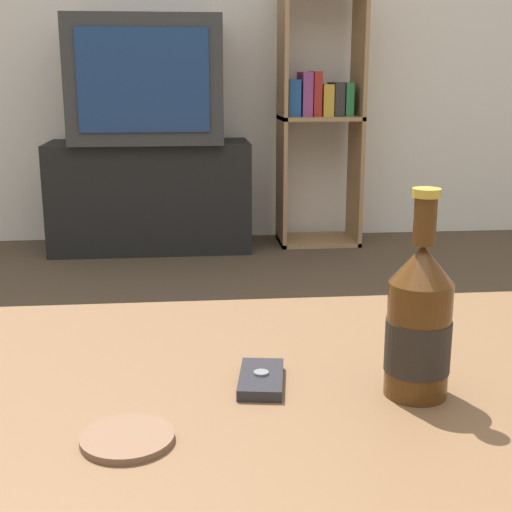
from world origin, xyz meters
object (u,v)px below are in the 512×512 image
at_px(cell_phone, 261,379).
at_px(tv_stand, 150,196).
at_px(television, 146,80).
at_px(bookshelf, 319,111).
at_px(beer_bottle, 419,324).

bearing_deg(cell_phone, tv_stand, 104.36).
distance_m(television, cell_phone, 2.76).
height_order(bookshelf, beer_bottle, bookshelf).
relative_size(tv_stand, television, 1.37).
bearing_deg(bookshelf, beer_bottle, -98.14).
xyz_separation_m(television, beer_bottle, (0.45, -2.77, -0.26)).
distance_m(tv_stand, cell_phone, 2.75).
height_order(tv_stand, television, television).
relative_size(tv_stand, bookshelf, 0.76).
distance_m(bookshelf, beer_bottle, 2.86).
bearing_deg(bookshelf, television, -176.13).
height_order(beer_bottle, cell_phone, beer_bottle).
height_order(tv_stand, beer_bottle, beer_bottle).
bearing_deg(tv_stand, beer_bottle, -80.84).
bearing_deg(bookshelf, cell_phone, -101.90).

